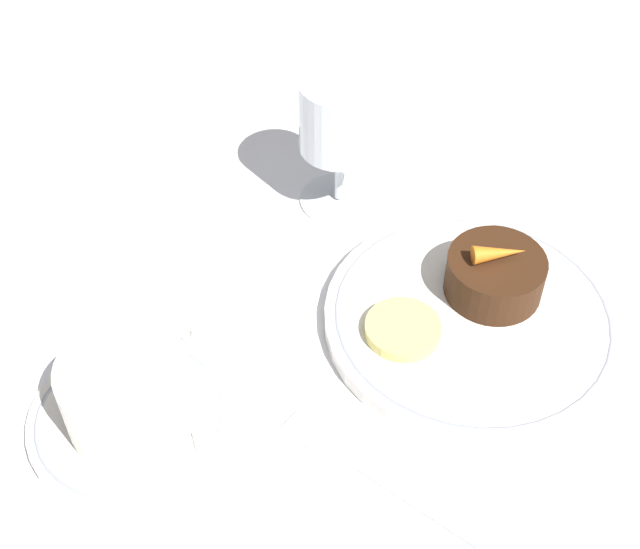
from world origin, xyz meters
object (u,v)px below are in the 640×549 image
Objects in this scene: dinner_plate at (471,319)px; dessert_cake at (495,275)px; wine_glass at (340,123)px; coffee_cup at (128,392)px; fork at (362,466)px.

dessert_cake is at bearing 1.23° from dinner_plate.
dessert_cake is at bearing -97.76° from wine_glass.
dinner_plate is 0.28m from coffee_cup.
coffee_cup is 0.69× the size of fork.
dinner_plate is 0.16m from fork.
coffee_cup is at bearing -174.00° from wine_glass.
coffee_cup reaches higher than dinner_plate.
dinner_plate is 1.82× the size of wine_glass.
dinner_plate is at bearing 2.75° from fork.
dinner_plate is at bearing -178.77° from dessert_cake.
coffee_cup is at bearing 148.16° from dinner_plate.
fork is (-0.22, -0.18, -0.09)m from wine_glass.
coffee_cup is at bearing 151.50° from dessert_cake.
wine_glass is 0.75× the size of fork.
fork is at bearing -177.25° from dinner_plate.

